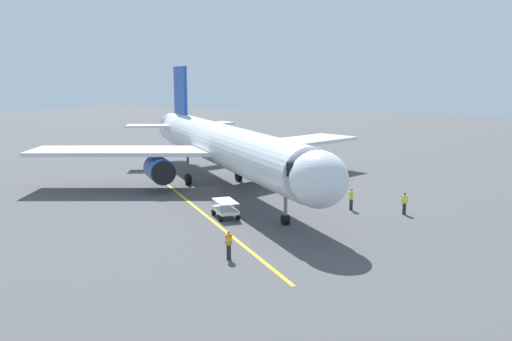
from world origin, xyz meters
name	(u,v)px	position (x,y,z in m)	size (l,w,h in m)	color
ground_plane	(209,188)	(0.00, 0.00, 0.00)	(220.00, 220.00, 0.00)	#4C4C4F
apron_lead_in_line	(189,202)	(-1.25, 5.43, 0.01)	(0.24, 40.00, 0.01)	yellow
airplane	(222,146)	(-1.04, -0.76, 4.00)	(33.52, 32.54, 11.50)	silver
ground_crew_marshaller	(229,244)	(-11.29, 16.62, 0.89)	(0.27, 0.41, 1.71)	#23232D
ground_crew_wing_walker	(404,203)	(-18.31, 1.82, 0.89)	(0.47, 0.45, 1.71)	#23232D
ground_crew_loader	(351,199)	(-14.31, 2.28, 0.89)	(0.29, 0.42, 1.71)	#23232D
baggage_cart_near_nose	(225,209)	(-6.56, 8.57, 0.66)	(2.85, 2.81, 1.27)	white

